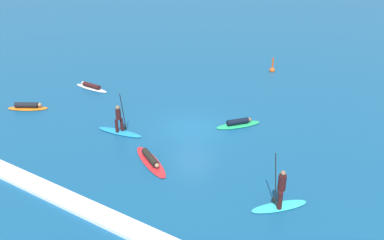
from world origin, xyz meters
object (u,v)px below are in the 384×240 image
(marker_buoy, at_px, (272,69))
(surfer_on_red_board, at_px, (151,160))
(surfer_on_orange_board, at_px, (28,106))
(surfer_on_blue_board, at_px, (119,126))
(surfer_on_teal_board, at_px, (280,197))
(surfer_on_white_board, at_px, (91,87))
(surfer_on_green_board, at_px, (238,123))

(marker_buoy, bearing_deg, surfer_on_red_board, -89.70)
(surfer_on_orange_board, bearing_deg, marker_buoy, 24.72)
(surfer_on_blue_board, distance_m, surfer_on_teal_board, 10.14)
(surfer_on_white_board, xyz_separation_m, marker_buoy, (9.67, 10.50, 0.05))
(surfer_on_blue_board, height_order, surfer_on_white_board, surfer_on_blue_board)
(surfer_on_white_board, distance_m, surfer_on_green_board, 11.65)
(surfer_on_green_board, bearing_deg, surfer_on_teal_board, -102.21)
(surfer_on_red_board, bearing_deg, surfer_on_teal_board, 30.84)
(surfer_on_red_board, bearing_deg, surfer_on_green_board, 103.33)
(marker_buoy, bearing_deg, surfer_on_orange_board, -124.64)
(surfer_on_white_board, bearing_deg, surfer_on_green_board, -176.91)
(surfer_on_white_board, xyz_separation_m, surfer_on_red_board, (9.76, -5.80, -0.01))
(surfer_on_red_board, height_order, marker_buoy, marker_buoy)
(surfer_on_orange_board, distance_m, marker_buoy, 18.53)
(surfer_on_white_board, relative_size, surfer_on_orange_board, 1.17)
(surfer_on_teal_board, relative_size, surfer_on_green_board, 0.90)
(surfer_on_red_board, bearing_deg, surfer_on_white_board, -179.84)
(surfer_on_teal_board, distance_m, surfer_on_red_board, 6.63)
(surfer_on_white_board, height_order, marker_buoy, marker_buoy)
(surfer_on_teal_board, xyz_separation_m, surfer_on_orange_board, (-17.24, 1.06, -0.34))
(surfer_on_blue_board, distance_m, surfer_on_white_board, 7.63)
(surfer_on_white_board, height_order, surfer_on_green_board, surfer_on_green_board)
(surfer_on_teal_board, height_order, surfer_on_green_board, surfer_on_teal_board)
(surfer_on_teal_board, height_order, marker_buoy, surfer_on_teal_board)
(surfer_on_blue_board, bearing_deg, surfer_on_orange_board, 177.24)
(surfer_on_green_board, height_order, marker_buoy, marker_buoy)
(surfer_on_teal_board, bearing_deg, surfer_on_orange_board, -51.12)
(surfer_on_white_board, distance_m, surfer_on_red_board, 11.35)
(surfer_on_red_board, bearing_deg, marker_buoy, 121.19)
(marker_buoy, bearing_deg, surfer_on_white_board, -132.66)
(surfer_on_teal_board, distance_m, marker_buoy, 17.63)
(surfer_on_blue_board, height_order, surfer_on_orange_board, surfer_on_blue_board)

